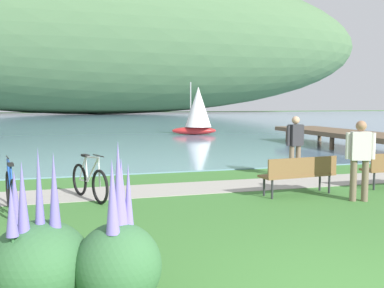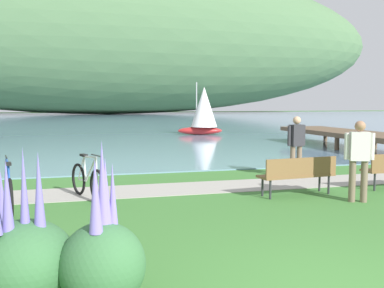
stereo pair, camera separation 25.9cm
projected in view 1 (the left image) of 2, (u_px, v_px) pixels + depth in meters
The scene contains 12 objects.
bay_water at pixel (96, 120), 51.11m from camera, with size 180.00×80.00×0.04m, color #6B8EA8.
distant_hillside at pixel (98, 39), 76.79m from camera, with size 104.43×28.00×27.07m, color #4C7047.
shoreline_path at pixel (199, 188), 10.52m from camera, with size 60.00×1.50×0.01m, color #A39E93.
park_bench_near_camera at pixel (299, 172), 9.64m from camera, with size 1.84×0.66×0.88m.
bicycle_leaning_near_bench at pixel (89, 181), 9.22m from camera, with size 0.71×1.67×1.01m.
bicycle_beside_path at pixel (11, 191), 8.18m from camera, with size 0.42×1.75×1.01m.
person_at_shoreline at pixel (295, 142), 12.00m from camera, with size 0.60×0.30×1.71m.
person_on_the_grass at pixel (360, 155), 9.02m from camera, with size 0.57×0.35×1.71m.
echium_bush_closest_to_camera at pixel (118, 261), 4.31m from camera, with size 0.88×0.88×1.71m.
echium_bush_mid_cluster at pixel (39, 262), 4.33m from camera, with size 1.02×1.02×1.65m.
sailboat_nearest_to_shore at pixel (198, 110), 27.65m from camera, with size 2.97×2.03×3.37m.
pier_dock at pixel (351, 134), 19.03m from camera, with size 2.40×10.00×0.80m.
Camera 1 is at (-2.99, -3.67, 2.08)m, focal length 40.12 mm.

